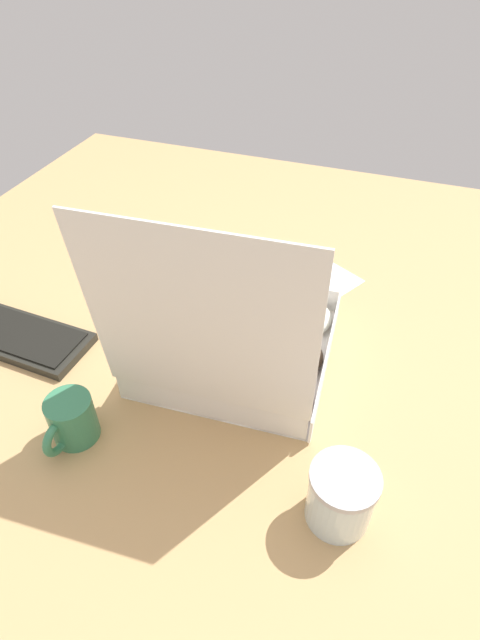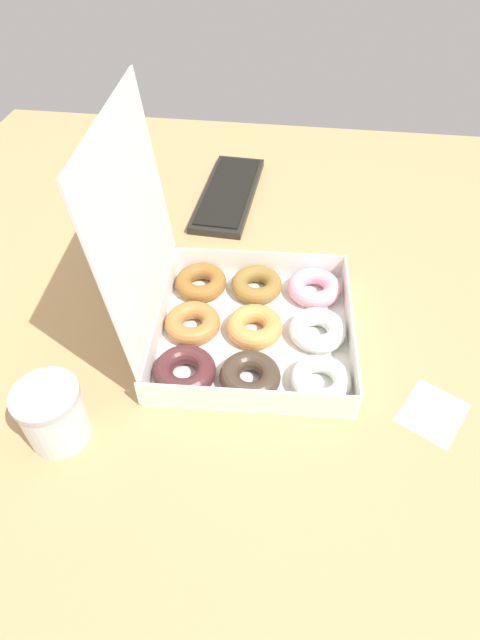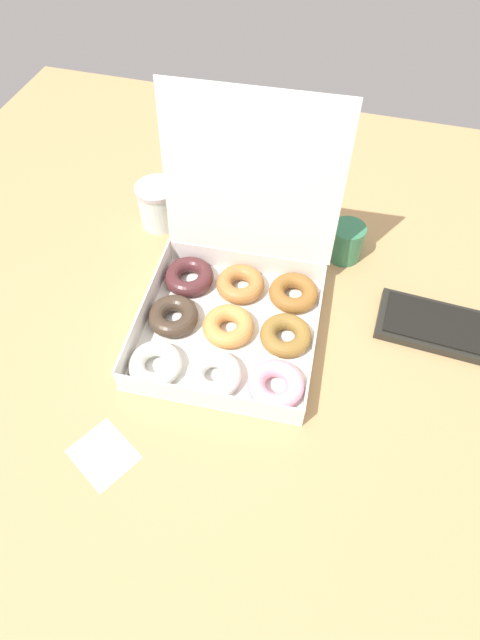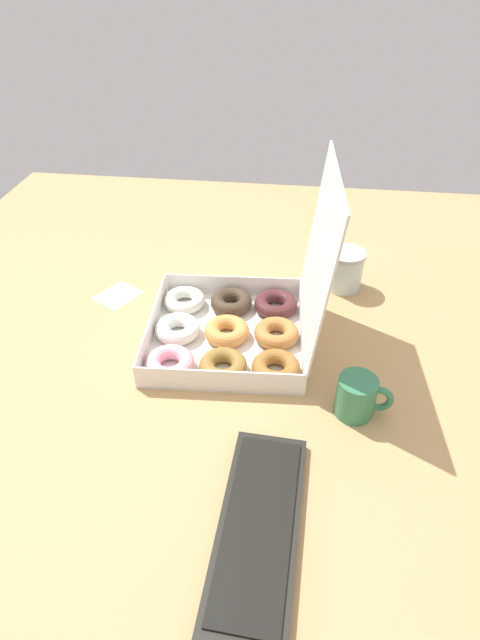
# 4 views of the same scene
# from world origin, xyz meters

# --- Properties ---
(ground_plane) EXTENTS (1.80, 1.80, 0.02)m
(ground_plane) POSITION_xyz_m (0.00, 0.00, -0.01)
(ground_plane) COLOR tan
(donut_box) EXTENTS (0.38, 0.41, 0.41)m
(donut_box) POSITION_xyz_m (0.01, 0.03, 0.04)
(donut_box) COLOR white
(donut_box) RESTS_ON ground_plane
(keyboard) EXTENTS (0.36, 0.14, 0.02)m
(keyboard) POSITION_xyz_m (0.47, 0.12, 0.01)
(keyboard) COLOR black
(keyboard) RESTS_ON ground_plane
(coffee_mug) EXTENTS (0.08, 0.11, 0.09)m
(coffee_mug) POSITION_xyz_m (0.20, 0.29, 0.04)
(coffee_mug) COLOR #377F57
(coffee_mug) RESTS_ON ground_plane
(glass_jar) EXTENTS (0.10, 0.10, 0.10)m
(glass_jar) POSITION_xyz_m (-0.24, 0.28, 0.05)
(glass_jar) COLOR silver
(glass_jar) RESTS_ON ground_plane
(paper_napkin) EXTENTS (0.13, 0.13, 0.00)m
(paper_napkin) POSITION_xyz_m (-0.13, -0.30, 0.00)
(paper_napkin) COLOR white
(paper_napkin) RESTS_ON ground_plane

